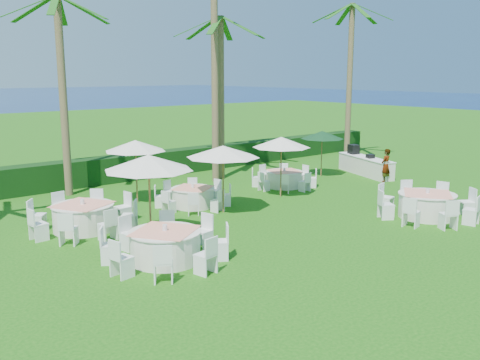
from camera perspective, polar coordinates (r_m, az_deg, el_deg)
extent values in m
plane|color=#14500D|center=(16.84, 7.82, -6.15)|extent=(120.00, 120.00, 0.00)
cube|color=black|center=(26.10, -11.87, 1.34)|extent=(34.00, 1.00, 1.20)
cylinder|color=silver|center=(14.74, -7.96, -7.04)|extent=(1.89, 1.89, 0.82)
cylinder|color=silver|center=(14.61, -8.01, -5.48)|extent=(1.97, 1.97, 0.03)
cube|color=#FF987C|center=(14.61, -8.01, -5.39)|extent=(2.12, 2.12, 0.01)
cylinder|color=silver|center=(14.58, -8.02, -5.07)|extent=(0.13, 0.13, 0.18)
cube|color=white|center=(15.71, -4.01, -5.48)|extent=(0.54, 0.54, 0.99)
cube|color=white|center=(16.13, -7.79, -5.11)|extent=(0.64, 0.64, 0.99)
cube|color=white|center=(15.79, -11.65, -5.61)|extent=(0.54, 0.54, 0.99)
cube|color=white|center=(14.85, -13.72, -6.80)|extent=(0.64, 0.64, 0.99)
cube|color=white|center=(13.81, -12.50, -8.13)|extent=(0.54, 0.54, 0.99)
cube|color=white|center=(13.32, -8.18, -8.72)|extent=(0.64, 0.64, 0.99)
cube|color=white|center=(13.72, -3.71, -8.01)|extent=(0.54, 0.54, 0.99)
cube|color=white|center=(14.73, -2.17, -6.62)|extent=(0.64, 0.64, 0.99)
cylinder|color=silver|center=(20.04, 19.28, -2.61)|extent=(1.92, 1.92, 0.84)
cylinder|color=silver|center=(19.95, 19.37, -1.42)|extent=(2.00, 2.00, 0.03)
cube|color=#FF987C|center=(19.94, 19.37, -1.35)|extent=(2.17, 2.17, 0.01)
cylinder|color=silver|center=(19.92, 19.39, -1.11)|extent=(0.13, 0.13, 0.18)
cube|color=white|center=(21.42, 20.59, -1.59)|extent=(0.56, 0.56, 1.00)
cube|color=white|center=(21.34, 17.51, -1.44)|extent=(0.64, 0.64, 1.00)
cube|color=white|center=(20.52, 15.33, -1.82)|extent=(0.56, 0.56, 1.00)
cube|color=white|center=(19.40, 15.32, -2.57)|extent=(0.64, 0.64, 1.00)
cube|color=white|center=(18.64, 17.82, -3.28)|extent=(0.56, 0.56, 1.00)
cube|color=white|center=(18.73, 21.34, -3.44)|extent=(0.64, 0.64, 1.00)
cube|color=white|center=(19.63, 23.46, -2.96)|extent=(0.56, 0.56, 1.00)
cube|color=white|center=(20.73, 23.02, -2.19)|extent=(0.64, 0.64, 1.00)
cylinder|color=silver|center=(18.11, -16.37, -3.89)|extent=(1.92, 1.92, 0.83)
cylinder|color=silver|center=(18.01, -16.45, -2.58)|extent=(2.00, 2.00, 0.03)
cube|color=#FF987C|center=(18.00, -16.45, -2.51)|extent=(2.09, 2.09, 0.01)
cylinder|color=silver|center=(17.98, -16.47, -2.24)|extent=(0.13, 0.13, 0.18)
cube|color=white|center=(18.81, -12.38, -2.86)|extent=(0.51, 0.51, 1.00)
cube|color=white|center=(19.48, -15.15, -2.51)|extent=(0.66, 0.66, 1.00)
cube|color=white|center=(19.39, -18.51, -2.77)|extent=(0.51, 0.51, 1.00)
cube|color=white|center=(18.57, -20.83, -3.54)|extent=(0.66, 0.66, 1.00)
cube|color=white|center=(17.47, -20.71, -4.45)|extent=(0.51, 0.51, 1.00)
cube|color=white|center=(16.71, -17.84, -4.95)|extent=(0.66, 0.66, 1.00)
cube|color=white|center=(16.82, -13.94, -4.63)|extent=(0.51, 0.51, 1.00)
cube|color=white|center=(17.72, -11.74, -3.72)|extent=(0.66, 0.66, 1.00)
cylinder|color=silver|center=(20.53, -5.04, -1.88)|extent=(1.61, 1.61, 0.70)
cylinder|color=silver|center=(20.45, -5.06, -0.90)|extent=(1.67, 1.67, 0.03)
cube|color=#FF987C|center=(20.45, -5.06, -0.83)|extent=(1.80, 1.80, 0.01)
cylinder|color=silver|center=(20.43, -5.06, -0.60)|extent=(0.11, 0.11, 0.15)
cube|color=white|center=(21.40, -2.69, -1.10)|extent=(0.46, 0.46, 0.84)
cube|color=white|center=(21.74, -5.08, -0.94)|extent=(0.54, 0.54, 0.84)
cube|color=white|center=(21.39, -7.45, -1.20)|extent=(0.46, 0.46, 0.84)
cube|color=white|center=(20.54, -8.55, -1.75)|extent=(0.54, 0.54, 0.84)
cube|color=white|center=(19.66, -7.60, -2.32)|extent=(0.46, 0.46, 0.84)
cube|color=white|center=(19.29, -5.00, -2.53)|extent=(0.54, 0.54, 0.84)
cube|color=white|center=(19.68, -2.42, -2.22)|extent=(0.46, 0.46, 0.84)
cube|color=white|center=(20.56, -1.54, -1.61)|extent=(0.54, 0.54, 0.84)
cylinder|color=silver|center=(24.03, 4.72, 0.07)|extent=(1.59, 1.59, 0.69)
cylinder|color=silver|center=(23.96, 4.73, 0.91)|extent=(1.66, 1.66, 0.03)
cube|color=#FF987C|center=(23.96, 4.73, 0.97)|extent=(1.66, 1.66, 0.01)
cylinder|color=silver|center=(23.94, 4.74, 1.17)|extent=(0.11, 0.11, 0.15)
cube|color=white|center=(25.23, 4.70, 0.78)|extent=(0.55, 0.55, 0.83)
cube|color=white|center=(24.88, 2.68, 0.65)|extent=(0.40, 0.40, 0.83)
cube|color=white|center=(24.03, 1.76, 0.28)|extent=(0.55, 0.55, 0.83)
cube|color=white|center=(23.16, 2.56, -0.15)|extent=(0.40, 0.40, 0.83)
cube|color=white|center=(22.79, 4.75, -0.37)|extent=(0.55, 0.55, 0.83)
cube|color=white|center=(23.18, 6.91, -0.22)|extent=(0.40, 0.40, 0.83)
cube|color=white|center=(24.06, 7.68, 0.19)|extent=(0.55, 0.55, 0.83)
cube|color=white|center=(24.90, 6.73, 0.60)|extent=(0.40, 0.40, 0.83)
cylinder|color=brown|center=(16.19, -9.59, -2.20)|extent=(0.06, 0.06, 2.57)
cone|color=silver|center=(15.96, -9.73, 1.85)|extent=(2.67, 2.67, 0.46)
sphere|color=brown|center=(15.93, -9.75, 2.41)|extent=(0.10, 0.10, 0.10)
cylinder|color=brown|center=(19.42, -1.81, -0.07)|extent=(0.06, 0.06, 2.38)
cone|color=silver|center=(19.23, -1.83, 3.05)|extent=(2.67, 2.67, 0.43)
sphere|color=brown|center=(19.21, -1.83, 3.49)|extent=(0.10, 0.10, 0.10)
cylinder|color=brown|center=(21.32, -11.00, 0.76)|extent=(0.06, 0.06, 2.38)
cone|color=silver|center=(21.15, -11.11, 3.62)|extent=(2.39, 2.39, 0.43)
sphere|color=brown|center=(21.13, -11.12, 4.01)|extent=(0.10, 0.10, 0.10)
cylinder|color=brown|center=(21.98, 4.39, 1.27)|extent=(0.06, 0.06, 2.39)
cone|color=silver|center=(21.82, 4.44, 4.05)|extent=(2.37, 2.37, 0.43)
sphere|color=brown|center=(21.80, 4.44, 4.43)|extent=(0.10, 0.10, 0.10)
cylinder|color=brown|center=(26.63, 8.70, 2.70)|extent=(0.05, 0.05, 2.16)
cone|color=#0E3619|center=(26.51, 8.76, 4.78)|extent=(2.10, 2.10, 0.39)
sphere|color=brown|center=(26.49, 8.77, 5.07)|extent=(0.09, 0.09, 0.09)
cube|color=silver|center=(27.55, 13.23, 1.44)|extent=(1.97, 3.86, 0.86)
cube|color=white|center=(27.48, 13.27, 2.37)|extent=(2.03, 3.92, 0.04)
cube|color=black|center=(28.39, 12.02, 3.23)|extent=(0.58, 0.64, 0.48)
cube|color=black|center=(27.15, 13.73, 2.48)|extent=(0.43, 0.43, 0.19)
imported|color=gray|center=(25.85, 15.28, 1.50)|extent=(0.62, 0.45, 1.57)
cylinder|color=brown|center=(23.05, -18.34, 8.26)|extent=(0.32, 0.32, 8.03)
cube|color=#134F14|center=(23.61, -16.35, 17.01)|extent=(2.21, 0.36, 1.00)
cube|color=#134F14|center=(24.24, -18.58, 16.73)|extent=(1.28, 2.08, 1.00)
cube|color=#134F14|center=(23.82, -21.10, 16.67)|extent=(1.41, 2.02, 1.00)
cube|color=#134F14|center=(22.75, -21.56, 16.92)|extent=(2.21, 0.36, 1.00)
cube|color=#134F14|center=(22.08, -19.27, 17.27)|extent=(1.28, 2.08, 1.00)
cube|color=#134F14|center=(22.53, -16.58, 17.29)|extent=(1.41, 2.02, 1.00)
cylinder|color=brown|center=(24.84, -2.73, 13.74)|extent=(0.32, 0.32, 12.14)
cylinder|color=brown|center=(25.61, -2.05, 8.61)|extent=(0.32, 0.32, 7.61)
cube|color=#134F14|center=(26.01, 0.30, 15.97)|extent=(2.17, 1.02, 1.00)
cube|color=#134F14|center=(26.73, -1.57, 15.85)|extent=(1.87, 1.63, 1.00)
cube|color=#134F14|center=(26.42, -3.92, 15.88)|extent=(0.65, 2.22, 1.00)
cube|color=#134F14|center=(25.36, -4.56, 16.06)|extent=(2.17, 1.02, 1.00)
cube|color=#134F14|center=(24.60, -2.68, 16.23)|extent=(1.87, 1.63, 1.00)
cube|color=#134F14|center=(24.94, -0.17, 16.17)|extent=(0.65, 2.22, 1.00)
cylinder|color=brown|center=(31.20, 11.59, 9.96)|extent=(0.32, 0.32, 8.78)
cube|color=#134F14|center=(32.23, 13.12, 16.88)|extent=(2.21, 0.34, 1.00)
cube|color=#134F14|center=(32.37, 11.10, 16.94)|extent=(1.30, 2.07, 1.00)
cube|color=#134F14|center=(31.52, 9.82, 17.14)|extent=(1.39, 2.03, 1.00)
cube|color=#134F14|center=(30.50, 10.58, 17.31)|extent=(2.21, 0.34, 1.00)
cube|color=#134F14|center=(30.36, 12.72, 17.26)|extent=(1.30, 2.07, 1.00)
cube|color=#134F14|center=(31.24, 13.97, 17.03)|extent=(1.39, 2.03, 1.00)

